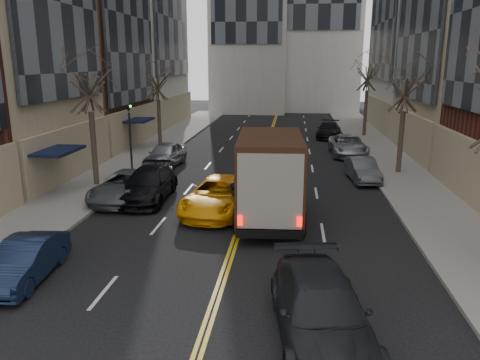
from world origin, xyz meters
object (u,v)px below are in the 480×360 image
object	(u,v)px
observer_sedan	(321,311)
pedestrian	(234,201)
ups_truck	(270,177)
taxi	(219,195)

from	to	relation	value
observer_sedan	pedestrian	size ratio (longest dim) A/B	3.41
pedestrian	observer_sedan	bearing A→B (deg)	-178.45
observer_sedan	ups_truck	bearing A→B (deg)	93.38
ups_truck	observer_sedan	world-z (taller)	ups_truck
observer_sedan	pedestrian	world-z (taller)	pedestrian
ups_truck	taxi	distance (m)	2.77
observer_sedan	taxi	xyz separation A→B (m)	(-4.16, 10.02, -0.00)
ups_truck	taxi	xyz separation A→B (m)	(-2.39, 0.81, -1.15)
taxi	pedestrian	distance (m)	1.32
ups_truck	observer_sedan	xyz separation A→B (m)	(1.77, -9.21, -1.15)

